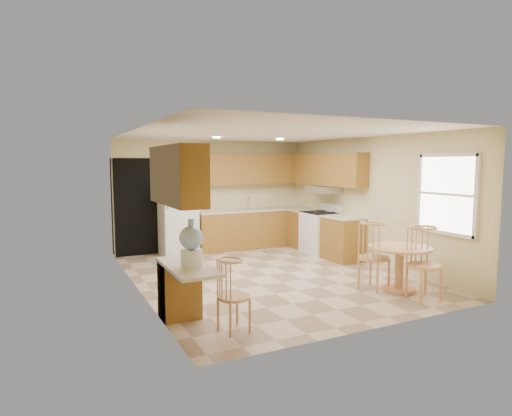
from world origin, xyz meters
name	(u,v)px	position (x,y,z in m)	size (l,w,h in m)	color
floor	(268,275)	(0.00, 0.00, 0.00)	(5.50, 5.50, 0.00)	#C9AB91
ceiling	(269,134)	(0.00, 0.00, 2.50)	(4.50, 5.50, 0.02)	white
wall_back	(213,195)	(0.00, 2.75, 1.25)	(4.50, 0.02, 2.50)	beige
wall_front	(378,226)	(0.00, -2.75, 1.25)	(4.50, 0.02, 2.50)	beige
wall_left	(138,212)	(-2.25, 0.00, 1.25)	(0.02, 5.50, 2.50)	beige
wall_right	(369,201)	(2.25, 0.00, 1.25)	(0.02, 5.50, 2.50)	beige
doorway	(137,207)	(-1.75, 2.73, 1.05)	(0.90, 0.02, 2.10)	black
base_cab_back	(253,229)	(0.88, 2.45, 0.43)	(2.75, 0.60, 0.87)	olive
counter_back	(253,210)	(0.88, 2.45, 0.89)	(2.75, 0.63, 0.04)	beige
base_cab_right_a	(305,229)	(1.95, 1.85, 0.43)	(0.60, 0.59, 0.87)	olive
counter_right_a	(305,210)	(1.95, 1.85, 0.89)	(0.63, 0.59, 0.04)	beige
base_cab_right_b	(343,239)	(1.95, 0.40, 0.43)	(0.60, 0.80, 0.87)	olive
counter_right_b	(344,217)	(1.95, 0.40, 0.89)	(0.63, 0.80, 0.04)	beige
upper_cab_back	(250,169)	(0.88, 2.58, 1.85)	(2.75, 0.33, 0.70)	olive
upper_cab_right	(326,170)	(2.08, 1.21, 1.85)	(0.33, 2.42, 0.70)	olive
upper_cab_left	(177,175)	(-2.08, -1.60, 1.85)	(0.33, 1.40, 0.70)	olive
sink	(252,209)	(0.85, 2.45, 0.91)	(0.78, 0.44, 0.01)	silver
range_hood	(324,189)	(2.00, 1.18, 1.42)	(0.50, 0.76, 0.14)	silver
desk_pedestal	(180,290)	(-2.00, -1.32, 0.36)	(0.48, 0.42, 0.72)	olive
desk_top	(188,267)	(-2.00, -1.70, 0.75)	(0.50, 1.20, 0.04)	beige
window	(447,194)	(2.23, -1.85, 1.50)	(0.06, 1.12, 1.30)	white
can_light_a	(217,137)	(-0.50, 1.20, 2.48)	(0.14, 0.14, 0.02)	white
can_light_b	(280,139)	(0.90, 1.20, 2.48)	(0.14, 0.14, 0.02)	white
refrigerator	(178,217)	(-0.95, 2.40, 0.84)	(0.74, 0.72, 1.68)	white
stove	(320,232)	(1.92, 1.18, 0.47)	(0.65, 0.76, 1.09)	white
dining_table	(399,262)	(1.40, -1.72, 0.46)	(0.95, 0.95, 0.71)	#E3A271
chair_table_a	(379,250)	(1.11, -1.57, 0.65)	(0.47, 0.61, 1.06)	#E3A271
chair_table_b	(430,258)	(1.40, -2.30, 0.65)	(0.47, 0.48, 1.06)	#E3A271
chair_desk	(237,289)	(-1.55, -2.13, 0.53)	(0.38, 0.50, 0.87)	#E3A271
water_crock	(191,246)	(-2.00, -1.85, 1.03)	(0.28, 0.28, 0.58)	white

